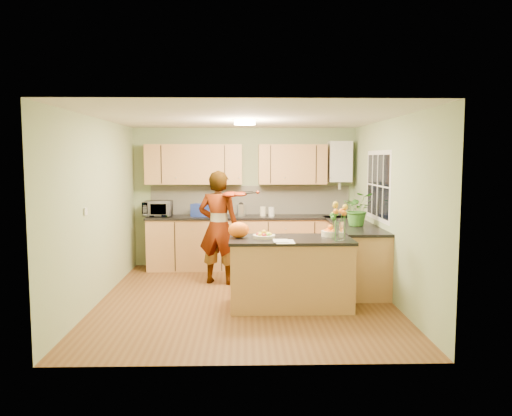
{
  "coord_description": "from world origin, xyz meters",
  "views": [
    {
      "loc": [
        -0.01,
        -6.81,
        1.96
      ],
      "look_at": [
        0.16,
        0.5,
        1.23
      ],
      "focal_mm": 35.0,
      "sensor_mm": 36.0,
      "label": 1
    }
  ],
  "objects": [
    {
      "name": "violin",
      "position": [
        -0.21,
        0.67,
        1.42
      ],
      "size": [
        0.71,
        0.62,
        0.18
      ],
      "primitive_type": null,
      "rotation": [
        0.17,
        0.0,
        -0.61
      ],
      "color": "#4F0A04",
      "rests_on": "violinist"
    },
    {
      "name": "peninsula_island",
      "position": [
        0.6,
        -0.38,
        0.46
      ],
      "size": [
        1.6,
        0.82,
        0.92
      ],
      "color": "#BA804A",
      "rests_on": "floor"
    },
    {
      "name": "splashback",
      "position": [
        0.1,
        2.23,
        1.2
      ],
      "size": [
        3.6,
        0.02,
        0.52
      ],
      "primitive_type": "cube",
      "color": "beige",
      "rests_on": "back_counter"
    },
    {
      "name": "ceiling",
      "position": [
        0.0,
        0.0,
        2.5
      ],
      "size": [
        4.0,
        4.5,
        0.02
      ],
      "primitive_type": "cube",
      "color": "silver",
      "rests_on": "wall_back"
    },
    {
      "name": "wall_left",
      "position": [
        -2.0,
        0.0,
        1.25
      ],
      "size": [
        0.02,
        4.5,
        2.5
      ],
      "primitive_type": "cube",
      "color": "#96A677",
      "rests_on": "floor"
    },
    {
      "name": "back_counter",
      "position": [
        0.1,
        1.95,
        0.47
      ],
      "size": [
        3.64,
        0.62,
        0.94
      ],
      "color": "#BA804A",
      "rests_on": "floor"
    },
    {
      "name": "upper_cabinets",
      "position": [
        -0.18,
        2.08,
        1.85
      ],
      "size": [
        3.2,
        0.34,
        0.7
      ],
      "color": "#BA804A",
      "rests_on": "wall_back"
    },
    {
      "name": "papers",
      "position": [
        0.5,
        -0.68,
        0.92
      ],
      "size": [
        0.23,
        0.31,
        0.01
      ],
      "primitive_type": "cube",
      "color": "white",
      "rests_on": "peninsula_island"
    },
    {
      "name": "ceiling_lamp",
      "position": [
        0.0,
        0.3,
        2.46
      ],
      "size": [
        0.3,
        0.3,
        0.07
      ],
      "color": "#FFEABF",
      "rests_on": "ceiling"
    },
    {
      "name": "microwave",
      "position": [
        -1.54,
        1.96,
        1.07
      ],
      "size": [
        0.5,
        0.36,
        0.27
      ],
      "primitive_type": "imported",
      "rotation": [
        0.0,
        0.0,
        -0.07
      ],
      "color": "silver",
      "rests_on": "back_counter"
    },
    {
      "name": "jar_white",
      "position": [
        0.47,
        1.89,
        1.02
      ],
      "size": [
        0.11,
        0.11,
        0.16
      ],
      "primitive_type": "cylinder",
      "rotation": [
        0.0,
        0.0,
        -0.08
      ],
      "color": "silver",
      "rests_on": "back_counter"
    },
    {
      "name": "light_switch",
      "position": [
        -1.99,
        -0.6,
        1.3
      ],
      "size": [
        0.02,
        0.09,
        0.09
      ],
      "primitive_type": "cube",
      "color": "silver",
      "rests_on": "wall_left"
    },
    {
      "name": "floor",
      "position": [
        0.0,
        0.0,
        0.0
      ],
      "size": [
        4.5,
        4.5,
        0.0
      ],
      "primitive_type": "plane",
      "color": "brown",
      "rests_on": "ground"
    },
    {
      "name": "fruit_dish",
      "position": [
        0.25,
        -0.38,
        0.96
      ],
      "size": [
        0.29,
        0.29,
        0.1
      ],
      "color": "beige",
      "rests_on": "peninsula_island"
    },
    {
      "name": "violinist",
      "position": [
        -0.41,
        0.89,
        0.89
      ],
      "size": [
        0.73,
        0.58,
        1.77
      ],
      "primitive_type": "imported",
      "rotation": [
        0.0,
        0.0,
        2.88
      ],
      "color": "tan",
      "rests_on": "floor"
    },
    {
      "name": "boiler",
      "position": [
        1.7,
        2.09,
        1.9
      ],
      "size": [
        0.4,
        0.3,
        0.86
      ],
      "color": "silver",
      "rests_on": "wall_back"
    },
    {
      "name": "orange_bag",
      "position": [
        -0.08,
        -0.33,
        1.02
      ],
      "size": [
        0.29,
        0.25,
        0.21
      ],
      "primitive_type": "ellipsoid",
      "rotation": [
        0.0,
        0.0,
        0.07
      ],
      "color": "orange",
      "rests_on": "peninsula_island"
    },
    {
      "name": "wall_back",
      "position": [
        0.0,
        2.25,
        1.25
      ],
      "size": [
        4.0,
        0.02,
        2.5
      ],
      "primitive_type": "cube",
      "color": "#96A677",
      "rests_on": "floor"
    },
    {
      "name": "wall_right",
      "position": [
        2.0,
        0.0,
        1.25
      ],
      "size": [
        0.02,
        4.5,
        2.5
      ],
      "primitive_type": "cube",
      "color": "#96A677",
      "rests_on": "floor"
    },
    {
      "name": "window_right",
      "position": [
        1.99,
        0.6,
        1.55
      ],
      "size": [
        0.01,
        1.3,
        1.05
      ],
      "color": "silver",
      "rests_on": "wall_right"
    },
    {
      "name": "jar_cream",
      "position": [
        0.32,
        1.94,
        1.02
      ],
      "size": [
        0.11,
        0.11,
        0.16
      ],
      "primitive_type": "cylinder",
      "rotation": [
        0.0,
        0.0,
        -0.06
      ],
      "color": "beige",
      "rests_on": "back_counter"
    },
    {
      "name": "flower_vase",
      "position": [
        1.2,
        -0.56,
        1.27
      ],
      "size": [
        0.29,
        0.29,
        0.53
      ],
      "rotation": [
        0.0,
        0.0,
        0.03
      ],
      "color": "silver",
      "rests_on": "peninsula_island"
    },
    {
      "name": "kettle",
      "position": [
        -0.07,
        1.93,
        1.06
      ],
      "size": [
        0.15,
        0.15,
        0.29
      ],
      "rotation": [
        0.0,
        0.0,
        0.16
      ],
      "color": "silver",
      "rests_on": "back_counter"
    },
    {
      "name": "blue_box",
      "position": [
        -0.79,
        1.93,
        1.05
      ],
      "size": [
        0.33,
        0.29,
        0.22
      ],
      "primitive_type": "cube",
      "rotation": [
        0.0,
        0.0,
        -0.37
      ],
      "color": "navy",
      "rests_on": "back_counter"
    },
    {
      "name": "wall_front",
      "position": [
        0.0,
        -2.25,
        1.25
      ],
      "size": [
        4.0,
        0.02,
        2.5
      ],
      "primitive_type": "cube",
      "color": "#96A677",
      "rests_on": "floor"
    },
    {
      "name": "orange_bowl",
      "position": [
        1.15,
        -0.23,
        0.98
      ],
      "size": [
        0.25,
        0.25,
        0.14
      ],
      "color": "beige",
      "rests_on": "peninsula_island"
    },
    {
      "name": "right_counter",
      "position": [
        1.7,
        0.85,
        0.47
      ],
      "size": [
        0.62,
        2.24,
        0.94
      ],
      "color": "#BA804A",
      "rests_on": "floor"
    },
    {
      "name": "potted_plant",
      "position": [
        1.7,
        0.62,
        1.2
      ],
      "size": [
        0.49,
        0.43,
        0.51
      ],
      "primitive_type": "imported",
      "rotation": [
        0.0,
        0.0,
        -0.06
      ],
      "color": "#377928",
      "rests_on": "right_counter"
    }
  ]
}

